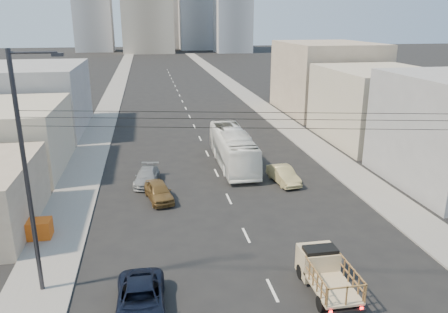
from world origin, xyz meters
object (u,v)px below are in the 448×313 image
object	(u,v)px
sedan_tan	(283,175)
streetlamp_left	(28,171)
city_bus	(233,148)
crate_stack	(36,229)
sedan_brown	(159,191)
navy_pickup	(141,301)
sedan_grey	(147,176)
flatbed_pickup	(326,271)

from	to	relation	value
sedan_tan	streetlamp_left	world-z (taller)	streetlamp_left
city_bus	crate_stack	size ratio (longest dim) A/B	6.56
streetlamp_left	crate_stack	world-z (taller)	streetlamp_left
city_bus	crate_stack	world-z (taller)	city_bus
sedan_brown	crate_stack	bearing A→B (deg)	-159.03
navy_pickup	sedan_tan	world-z (taller)	sedan_tan
city_bus	sedan_brown	world-z (taller)	city_bus
sedan_grey	streetlamp_left	size ratio (longest dim) A/B	0.36
sedan_tan	sedan_grey	xyz separation A→B (m)	(-11.29, 1.79, -0.06)
sedan_tan	streetlamp_left	size ratio (longest dim) A/B	0.35
streetlamp_left	crate_stack	size ratio (longest dim) A/B	6.67
city_bus	sedan_tan	size ratio (longest dim) A/B	2.81
city_bus	sedan_tan	distance (m)	6.42
navy_pickup	sedan_brown	distance (m)	13.45
navy_pickup	crate_stack	distance (m)	10.65
sedan_brown	sedan_grey	distance (m)	3.78
sedan_brown	crate_stack	distance (m)	9.15
city_bus	sedan_tan	world-z (taller)	city_bus
sedan_grey	sedan_tan	bearing A→B (deg)	0.07
city_bus	sedan_brown	distance (m)	10.29
flatbed_pickup	city_bus	bearing A→B (deg)	92.12
sedan_tan	navy_pickup	bearing A→B (deg)	-134.66
navy_pickup	sedan_grey	distance (m)	17.07
sedan_grey	crate_stack	distance (m)	10.99
sedan_grey	streetlamp_left	xyz separation A→B (m)	(-5.26, -14.40, 5.80)
navy_pickup	flatbed_pickup	bearing A→B (deg)	2.46
city_bus	crate_stack	xyz separation A→B (m)	(-14.89, -12.23, -0.95)
navy_pickup	sedan_grey	xyz separation A→B (m)	(0.42, 17.07, -0.05)
streetlamp_left	navy_pickup	bearing A→B (deg)	-28.88
sedan_brown	sedan_tan	xyz separation A→B (m)	(10.43, 1.89, -0.01)
streetlamp_left	flatbed_pickup	bearing A→B (deg)	-9.63
sedan_tan	city_bus	bearing A→B (deg)	113.86
flatbed_pickup	streetlamp_left	bearing A→B (deg)	170.37
navy_pickup	city_bus	distance (m)	22.39
flatbed_pickup	sedan_tan	bearing A→B (deg)	80.47
sedan_brown	sedan_tan	world-z (taller)	sedan_brown
crate_stack	streetlamp_left	bearing A→B (deg)	-74.57
flatbed_pickup	navy_pickup	size ratio (longest dim) A/B	0.89
streetlamp_left	crate_stack	bearing A→B (deg)	105.43
city_bus	flatbed_pickup	bearing A→B (deg)	-87.39
streetlamp_left	sedan_grey	bearing A→B (deg)	69.93
flatbed_pickup	navy_pickup	world-z (taller)	flatbed_pickup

